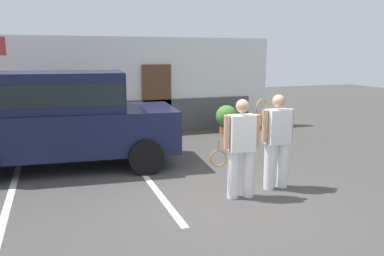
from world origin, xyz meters
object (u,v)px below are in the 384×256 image
Objects in this scene: parked_suv at (61,115)px; tennis_player_man at (241,148)px; potted_plant_by_porch at (227,118)px; tennis_player_woman at (277,140)px.

parked_suv reaches higher than tennis_player_man.
parked_suv is 5.30m from potted_plant_by_porch.
potted_plant_by_porch is (2.03, 5.03, -0.38)m from tennis_player_man.
parked_suv is 2.77× the size of tennis_player_woman.
tennis_player_man is 1.92× the size of potted_plant_by_porch.
potted_plant_by_porch is at bearing -105.90° from tennis_player_woman.
tennis_player_man is 0.98× the size of tennis_player_woman.
parked_suv is at bearing -156.27° from potted_plant_by_porch.
parked_suv is at bearing -38.65° from tennis_player_woman.
parked_suv reaches higher than tennis_player_woman.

